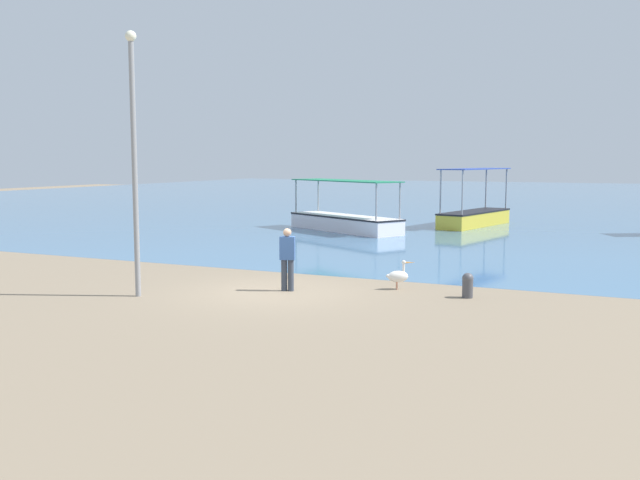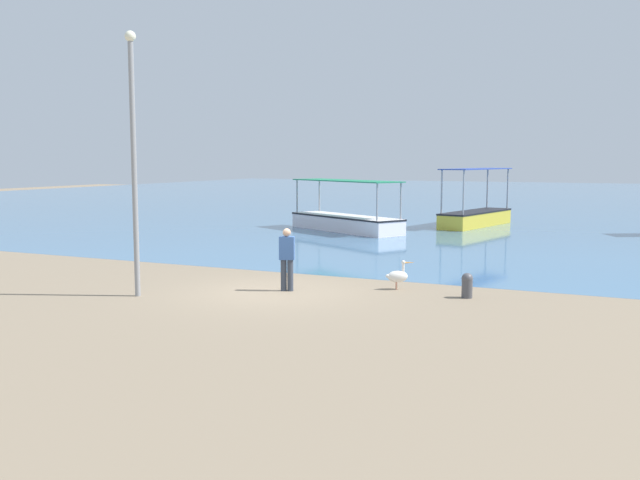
{
  "view_description": "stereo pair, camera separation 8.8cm",
  "coord_description": "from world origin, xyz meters",
  "px_view_note": "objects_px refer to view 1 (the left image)",
  "views": [
    {
      "loc": [
        8.91,
        -16.47,
        3.55
      ],
      "look_at": [
        -0.43,
        3.87,
        0.97
      ],
      "focal_mm": 40.0,
      "sensor_mm": 36.0,
      "label": 1
    },
    {
      "loc": [
        8.99,
        -16.44,
        3.55
      ],
      "look_at": [
        -0.43,
        3.87,
        0.97
      ],
      "focal_mm": 40.0,
      "sensor_mm": 36.0,
      "label": 2
    }
  ],
  "objects_px": {
    "fisherman_standing": "(287,257)",
    "glass_bottle": "(289,273)",
    "fishing_boat_far_left": "(474,215)",
    "lamp_post": "(134,151)",
    "mooring_bollard": "(468,285)",
    "fishing_boat_far_right": "(345,220)",
    "pelican": "(398,276)"
  },
  "relations": [
    {
      "from": "fishing_boat_far_left",
      "to": "lamp_post",
      "type": "relative_size",
      "value": 0.92
    },
    {
      "from": "mooring_bollard",
      "to": "fishing_boat_far_left",
      "type": "bearing_deg",
      "value": 102.03
    },
    {
      "from": "glass_bottle",
      "to": "fishing_boat_far_right",
      "type": "bearing_deg",
      "value": 105.7
    },
    {
      "from": "fisherman_standing",
      "to": "lamp_post",
      "type": "bearing_deg",
      "value": -144.47
    },
    {
      "from": "fishing_boat_far_left",
      "to": "lamp_post",
      "type": "bearing_deg",
      "value": -99.19
    },
    {
      "from": "pelican",
      "to": "lamp_post",
      "type": "xyz_separation_m",
      "value": [
        -5.81,
        -3.72,
        3.34
      ]
    },
    {
      "from": "fishing_boat_far_left",
      "to": "lamp_post",
      "type": "distance_m",
      "value": 23.2
    },
    {
      "from": "fishing_boat_far_right",
      "to": "glass_bottle",
      "type": "bearing_deg",
      "value": -74.3
    },
    {
      "from": "mooring_bollard",
      "to": "glass_bottle",
      "type": "distance_m",
      "value": 5.71
    },
    {
      "from": "fishing_boat_far_left",
      "to": "fisherman_standing",
      "type": "relative_size",
      "value": 3.66
    },
    {
      "from": "lamp_post",
      "to": "mooring_bollard",
      "type": "bearing_deg",
      "value": 23.22
    },
    {
      "from": "fishing_boat_far_left",
      "to": "mooring_bollard",
      "type": "relative_size",
      "value": 9.6
    },
    {
      "from": "fishing_boat_far_left",
      "to": "glass_bottle",
      "type": "distance_m",
      "value": 18.44
    },
    {
      "from": "fishing_boat_far_right",
      "to": "lamp_post",
      "type": "xyz_separation_m",
      "value": [
        1.54,
        -17.54,
        3.18
      ]
    },
    {
      "from": "fishing_boat_far_right",
      "to": "fishing_boat_far_left",
      "type": "bearing_deg",
      "value": 44.68
    },
    {
      "from": "fishing_boat_far_left",
      "to": "glass_bottle",
      "type": "relative_size",
      "value": 22.89
    },
    {
      "from": "fishing_boat_far_left",
      "to": "pelican",
      "type": "relative_size",
      "value": 7.73
    },
    {
      "from": "fishing_boat_far_left",
      "to": "pelican",
      "type": "bearing_deg",
      "value": -83.58
    },
    {
      "from": "pelican",
      "to": "mooring_bollard",
      "type": "relative_size",
      "value": 1.24
    },
    {
      "from": "fisherman_standing",
      "to": "fishing_boat_far_right",
      "type": "bearing_deg",
      "value": 107.17
    },
    {
      "from": "fishing_boat_far_right",
      "to": "lamp_post",
      "type": "relative_size",
      "value": 1.02
    },
    {
      "from": "fishing_boat_far_right",
      "to": "mooring_bollard",
      "type": "relative_size",
      "value": 10.58
    },
    {
      "from": "lamp_post",
      "to": "fisherman_standing",
      "type": "xyz_separation_m",
      "value": [
        3.18,
        2.27,
        -2.81
      ]
    },
    {
      "from": "fishing_boat_far_left",
      "to": "fisherman_standing",
      "type": "distance_m",
      "value": 20.44
    },
    {
      "from": "fishing_boat_far_left",
      "to": "fisherman_standing",
      "type": "xyz_separation_m",
      "value": [
        -0.5,
        -20.43,
        0.32
      ]
    },
    {
      "from": "fishing_boat_far_left",
      "to": "fishing_boat_far_right",
      "type": "bearing_deg",
      "value": -135.32
    },
    {
      "from": "mooring_bollard",
      "to": "glass_bottle",
      "type": "relative_size",
      "value": 2.38
    },
    {
      "from": "fisherman_standing",
      "to": "glass_bottle",
      "type": "height_order",
      "value": "fisherman_standing"
    },
    {
      "from": "fishing_boat_far_right",
      "to": "mooring_bollard",
      "type": "distance_m",
      "value": 16.99
    },
    {
      "from": "fishing_boat_far_left",
      "to": "pelican",
      "type": "xyz_separation_m",
      "value": [
        2.14,
        -18.98,
        -0.21
      ]
    },
    {
      "from": "fishing_boat_far_right",
      "to": "mooring_bollard",
      "type": "xyz_separation_m",
      "value": [
        9.34,
        -14.2,
        -0.2
      ]
    },
    {
      "from": "fishing_boat_far_left",
      "to": "lamp_post",
      "type": "height_order",
      "value": "lamp_post"
    }
  ]
}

